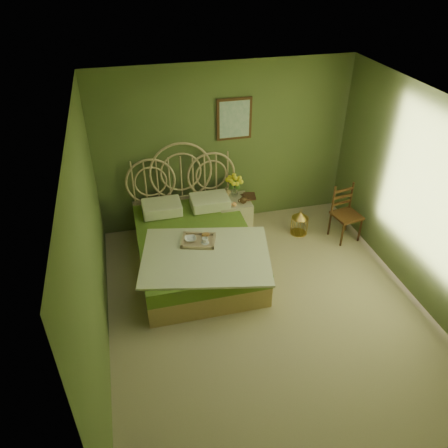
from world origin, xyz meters
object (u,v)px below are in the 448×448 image
object	(u,v)px
birdcage	(300,223)
bed	(195,246)
chair	(345,209)
nightstand	(233,211)

from	to	relation	value
birdcage	bed	bearing A→B (deg)	-167.98
chair	nightstand	bearing A→B (deg)	151.86
birdcage	nightstand	bearing A→B (deg)	160.95
bed	nightstand	distance (m)	1.05
chair	bed	bearing A→B (deg)	174.53
bed	chair	world-z (taller)	bed
chair	birdcage	distance (m)	0.74
bed	chair	distance (m)	2.43
bed	chair	bearing A→B (deg)	3.84
bed	nightstand	world-z (taller)	bed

